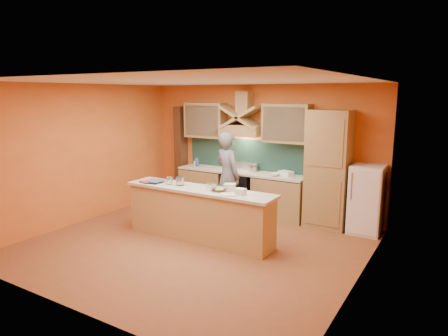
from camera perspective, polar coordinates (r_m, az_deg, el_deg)
The scene contains 36 objects.
floor at distance 7.11m, azimuth -4.26°, elevation -10.90°, with size 5.50×5.00×0.01m, color brown.
ceiling at distance 6.63m, azimuth -4.59°, elevation 12.27°, with size 5.50×5.00×0.01m, color white.
wall_back at distance 8.85m, azimuth 5.05°, elevation 2.72°, with size 5.50×0.02×2.80m, color orange.
wall_front at distance 4.96m, azimuth -21.50°, elevation -4.14°, with size 5.50×0.02×2.80m, color orange.
wall_left at distance 8.61m, azimuth -19.48°, elevation 1.94°, with size 0.02×5.00×2.80m, color orange.
wall_right at distance 5.62m, azimuth 19.06°, elevation -2.33°, with size 0.02×5.00×2.80m, color orange.
base_cabinet_left at distance 9.39m, azimuth -2.72°, elevation -2.82°, with size 1.10×0.60×0.86m, color #A07B49.
base_cabinet_right at distance 8.51m, azimuth 7.99°, elevation -4.32°, with size 1.10×0.60×0.86m, color #A07B49.
counter_top at distance 8.81m, azimuth 2.39°, elevation -0.58°, with size 3.00×0.62×0.04m, color beige.
stove at distance 8.91m, azimuth 2.36°, elevation -3.42°, with size 0.60×0.58×0.90m, color black.
backsplash at distance 9.00m, azimuth 3.28°, elevation 1.91°, with size 3.00×0.03×0.70m, color #183530.
range_hood at distance 8.72m, azimuth 2.59°, elevation 5.41°, with size 0.92×0.50×0.24m, color #A07B49.
hood_chimney at distance 8.78m, azimuth 2.94°, elevation 9.24°, with size 0.30×0.30×0.50m, color #A07B49.
upper_cabinet_left at distance 9.29m, azimuth -2.63°, elevation 6.84°, with size 1.00×0.35×0.80m, color #A07B49.
upper_cabinet_right at distance 8.35m, azimuth 8.92°, elevation 6.31°, with size 1.00×0.35×0.80m, color #A07B49.
pantry_column at distance 8.02m, azimuth 14.68°, elevation -0.20°, with size 0.80×0.60×2.30m, color #A07B49.
fridge at distance 7.96m, azimuth 19.70°, elevation -4.25°, with size 0.58×0.60×1.30m, color white.
trim_column_left at distance 9.84m, azimuth -6.14°, elevation 2.01°, with size 0.20×0.30×2.30m, color #472816.
island_body at distance 7.25m, azimuth -3.57°, elevation -6.78°, with size 2.80×0.55×0.88m, color tan.
island_top at distance 7.12m, azimuth -3.61°, elevation -3.09°, with size 2.90×0.62×0.05m, color beige.
person at distance 8.33m, azimuth 0.52°, elevation -1.11°, with size 0.67×0.44×1.83m, color slate.
pot_large at distance 8.78m, azimuth 1.15°, elevation -0.03°, with size 0.25×0.25×0.18m, color silver.
pot_small at distance 8.81m, azimuth 4.15°, elevation -0.13°, with size 0.21×0.21×0.14m, color #B3B3BA.
soap_bottle_a at distance 9.42m, azimuth -4.01°, elevation 0.82°, with size 0.08×0.08×0.18m, color silver.
soap_bottle_b at distance 9.36m, azimuth -3.85°, elevation 0.91°, with size 0.09×0.09×0.23m, color navy.
bowl_back at distance 8.33m, azimuth 7.11°, elevation -0.93°, with size 0.21×0.21×0.06m, color white.
dish_rack at distance 8.40m, azimuth 8.83°, elevation -0.77°, with size 0.27×0.22×0.10m, color white.
book_lower at distance 7.83m, azimuth -11.06°, elevation -1.71°, with size 0.26×0.34×0.03m, color #A9443C.
book_upper at distance 7.72m, azimuth -10.19°, elevation -1.73°, with size 0.23×0.32×0.02m, color #3A5680.
jar_large at distance 7.35m, azimuth -6.31°, elevation -1.88°, with size 0.15×0.15×0.16m, color silver.
jar_small at distance 7.45m, azimuth -7.79°, elevation -1.81°, with size 0.11×0.11×0.14m, color silver.
kitchen_scale at distance 6.96m, azimuth -1.88°, elevation -2.75°, with size 0.13×0.13×0.11m, color white.
mixing_bowl at distance 6.87m, azimuth -0.64°, elevation -3.09°, with size 0.26×0.26×0.06m, color silver.
cloth at distance 6.62m, azimuth 0.63°, elevation -3.82°, with size 0.27×0.20×0.02m, color beige.
grocery_bag_a at distance 6.90m, azimuth 0.80°, elevation -2.77°, with size 0.19×0.15×0.13m, color beige.
grocery_bag_b at distance 6.65m, azimuth 2.37°, elevation -3.38°, with size 0.17×0.13×0.10m, color beige.
Camera 1 is at (3.87, -5.37, 2.59)m, focal length 32.00 mm.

